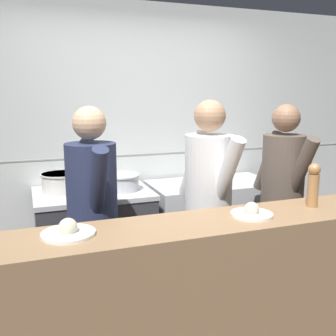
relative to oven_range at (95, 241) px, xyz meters
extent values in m
cube|color=silver|center=(0.52, 0.40, 0.84)|extent=(8.00, 0.06, 2.60)
cube|color=gray|center=(0.52, 0.37, 0.69)|extent=(8.00, 0.00, 0.01)
cube|color=#38383D|center=(0.00, 0.00, -0.02)|extent=(0.98, 0.70, 0.87)
cube|color=#B7BABF|center=(0.00, 0.00, 0.43)|extent=(1.00, 0.71, 0.04)
cube|color=#B7BABF|center=(0.00, -0.33, 0.04)|extent=(0.88, 0.03, 0.10)
cube|color=#B7BABF|center=(1.16, 0.00, -0.01)|extent=(1.20, 0.65, 0.90)
cube|color=black|center=(1.16, -0.30, -0.41)|extent=(1.18, 0.04, 0.10)
cube|color=#93704C|center=(0.64, -1.42, 0.06)|extent=(3.15, 0.45, 1.04)
cylinder|color=beige|center=(-0.27, 0.06, 0.54)|extent=(0.31, 0.31, 0.17)
cylinder|color=beige|center=(-0.27, 0.06, 0.62)|extent=(0.33, 0.33, 0.01)
cylinder|color=#B7BABF|center=(0.24, -0.05, 0.52)|extent=(0.31, 0.31, 0.14)
cylinder|color=#B7BABF|center=(0.24, -0.05, 0.59)|extent=(0.33, 0.33, 0.01)
cone|color=#B7BABF|center=(0.91, 0.07, 0.49)|extent=(0.23, 0.23, 0.09)
cube|color=#B7BABF|center=(0.99, -0.13, 0.44)|extent=(0.27, 0.08, 0.01)
cube|color=black|center=(0.81, -0.16, 0.45)|extent=(0.11, 0.04, 0.02)
cylinder|color=white|center=(-0.35, -1.39, 0.59)|extent=(0.28, 0.28, 0.02)
sphere|color=beige|center=(-0.35, -1.39, 0.63)|extent=(0.10, 0.10, 0.10)
cylinder|color=white|center=(0.70, -1.43, 0.59)|extent=(0.25, 0.25, 0.02)
sphere|color=beige|center=(0.70, -1.43, 0.62)|extent=(0.09, 0.09, 0.09)
cylinder|color=#AD7A47|center=(1.17, -1.39, 0.69)|extent=(0.07, 0.07, 0.21)
sphere|color=#AD7A47|center=(1.17, -1.39, 0.83)|extent=(0.08, 0.08, 0.08)
cube|color=black|center=(-0.13, -0.76, -0.06)|extent=(0.30, 0.20, 0.78)
cylinder|color=#262D4C|center=(-0.13, -0.76, 0.65)|extent=(0.35, 0.35, 0.65)
sphere|color=#D8AD84|center=(-0.13, -0.76, 1.11)|extent=(0.22, 0.22, 0.22)
cylinder|color=#262D4C|center=(-0.13, -0.56, 0.73)|extent=(0.11, 0.33, 0.54)
cylinder|color=#262D4C|center=(-0.12, -0.97, 0.73)|extent=(0.11, 0.33, 0.54)
cube|color=black|center=(0.72, -0.82, -0.06)|extent=(0.32, 0.24, 0.80)
cylinder|color=white|center=(0.72, -0.82, 0.67)|extent=(0.40, 0.40, 0.66)
sphere|color=tan|center=(0.72, -0.82, 1.14)|extent=(0.23, 0.23, 0.23)
cylinder|color=white|center=(0.68, -0.62, 0.75)|extent=(0.16, 0.34, 0.55)
cylinder|color=white|center=(0.75, -1.02, 0.75)|extent=(0.16, 0.34, 0.55)
cube|color=black|center=(1.42, -0.75, -0.07)|extent=(0.30, 0.20, 0.78)
cylinder|color=brown|center=(1.42, -0.75, 0.65)|extent=(0.35, 0.35, 0.65)
sphere|color=#8C664C|center=(1.42, -0.75, 1.10)|extent=(0.22, 0.22, 0.22)
cylinder|color=brown|center=(1.41, -0.55, 0.72)|extent=(0.11, 0.33, 0.54)
cylinder|color=brown|center=(1.42, -0.95, 0.72)|extent=(0.11, 0.33, 0.54)
camera|label=1|loc=(-0.52, -3.35, 1.30)|focal=42.00mm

